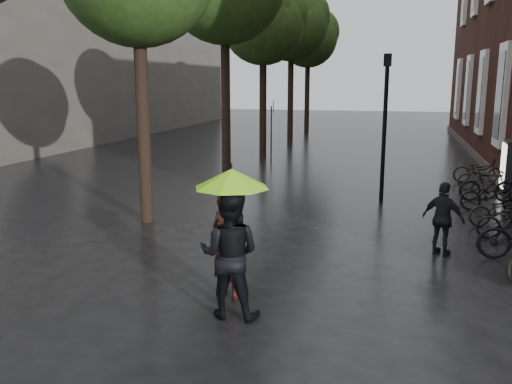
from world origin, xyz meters
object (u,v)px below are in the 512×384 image
(lamp_post, at_px, (385,114))
(person_black, at_px, (230,254))
(pedestrian_walking, at_px, (443,219))
(ad_lightbox, at_px, (507,167))
(person_burgundy, at_px, (228,244))
(parked_bicycles, at_px, (500,200))

(lamp_post, bearing_deg, person_black, -102.81)
(person_black, height_order, pedestrian_walking, person_black)
(ad_lightbox, bearing_deg, person_black, -114.65)
(pedestrian_walking, bearing_deg, person_burgundy, 70.70)
(person_burgundy, height_order, lamp_post, lamp_post)
(person_black, xyz_separation_m, pedestrian_walking, (3.32, 3.90, -0.21))
(ad_lightbox, bearing_deg, person_burgundy, -117.37)
(person_black, bearing_deg, pedestrian_walking, -132.11)
(pedestrian_walking, xyz_separation_m, ad_lightbox, (2.38, 6.88, 0.10))
(parked_bicycles, bearing_deg, ad_lightbox, 77.77)
(person_black, bearing_deg, lamp_post, -104.51)
(person_black, xyz_separation_m, lamp_post, (1.96, 8.64, 1.61))
(parked_bicycles, bearing_deg, pedestrian_walking, -114.62)
(parked_bicycles, relative_size, lamp_post, 2.56)
(person_black, distance_m, lamp_post, 9.00)
(ad_lightbox, bearing_deg, parked_bicycles, -99.02)
(person_burgundy, xyz_separation_m, pedestrian_walking, (3.58, 3.19, -0.14))
(parked_bicycles, xyz_separation_m, ad_lightbox, (0.70, 3.21, 0.39))
(pedestrian_walking, relative_size, lamp_post, 0.36)
(person_burgundy, height_order, ad_lightbox, person_burgundy)
(pedestrian_walking, bearing_deg, lamp_post, -45.02)
(pedestrian_walking, height_order, parked_bicycles, pedestrian_walking)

